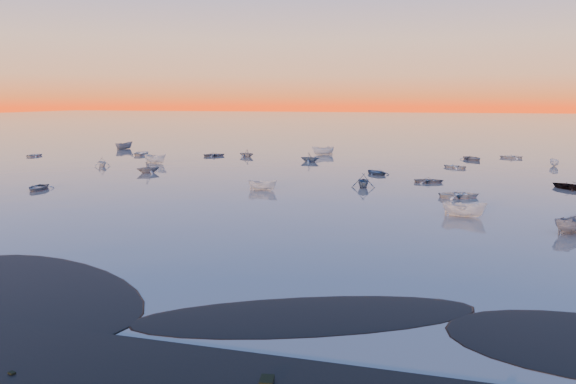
% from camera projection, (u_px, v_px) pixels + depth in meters
% --- Properties ---
extents(ground, '(600.00, 600.00, 0.00)m').
position_uv_depth(ground, '(390.00, 147.00, 122.19)').
color(ground, '#6B6259').
rests_on(ground, ground).
extents(mud_lobes, '(140.00, 6.00, 0.07)m').
position_uv_depth(mud_lobes, '(178.00, 324.00, 26.34)').
color(mud_lobes, black).
rests_on(mud_lobes, ground).
extents(moored_fleet, '(124.00, 58.00, 1.20)m').
position_uv_depth(moored_fleet, '(357.00, 175.00, 77.59)').
color(moored_fleet, white).
rests_on(moored_fleet, ground).
extents(boat_near_left, '(4.22, 2.76, 0.98)m').
position_uv_depth(boat_near_left, '(38.00, 190.00, 64.77)').
color(boat_near_left, slate).
rests_on(boat_near_left, ground).
extents(boat_near_center, '(3.91, 4.14, 1.39)m').
position_uv_depth(boat_near_center, '(573.00, 232.00, 44.24)').
color(boat_near_center, slate).
rests_on(boat_near_center, ground).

